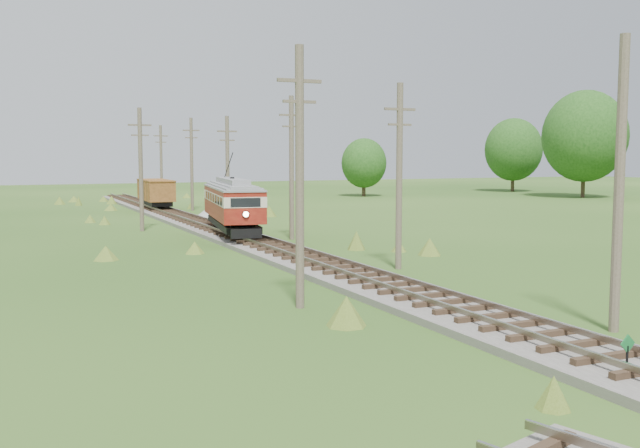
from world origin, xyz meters
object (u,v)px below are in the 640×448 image
switch_marker (627,353)px  streetcar (232,201)px  gravel_pile (218,209)px  gondola (156,192)px

switch_marker → streetcar: bearing=89.6°
switch_marker → gravel_pile: size_ratio=0.29×
switch_marker → gravel_pile: 48.61m
gravel_pile → gondola: bearing=117.4°
streetcar → gravel_pile: 17.29m
streetcar → gondola: size_ratio=1.46×
streetcar → gravel_pile: size_ratio=2.96×
switch_marker → streetcar: size_ratio=0.10×
switch_marker → gondola: gondola is taller
gravel_pile → streetcar: bearing=-103.0°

